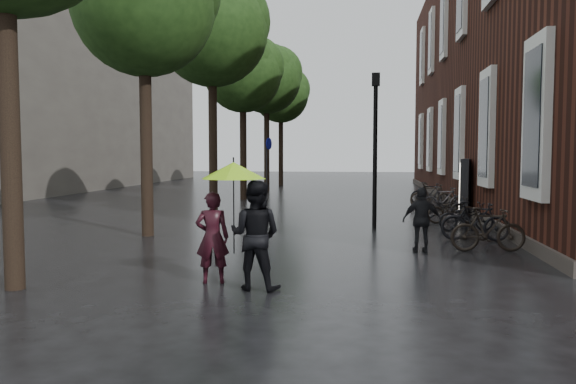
% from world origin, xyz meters
% --- Properties ---
extents(ground, '(120.00, 120.00, 0.00)m').
position_xyz_m(ground, '(0.00, 0.00, 0.00)').
color(ground, black).
extents(brick_building, '(10.20, 33.20, 12.00)m').
position_xyz_m(brick_building, '(10.47, 19.46, 5.99)').
color(brick_building, '#38160F').
rests_on(brick_building, ground).
extents(bg_building, '(16.00, 30.00, 14.00)m').
position_xyz_m(bg_building, '(-22.00, 28.00, 7.00)').
color(bg_building, '#47423D').
rests_on(bg_building, ground).
extents(street_trees, '(4.33, 34.03, 8.91)m').
position_xyz_m(street_trees, '(-3.99, 15.91, 6.34)').
color(street_trees, black).
rests_on(street_trees, ground).
extents(person_burgundy, '(0.65, 0.51, 1.58)m').
position_xyz_m(person_burgundy, '(-0.88, 1.87, 0.79)').
color(person_burgundy, black).
rests_on(person_burgundy, ground).
extents(person_black, '(0.97, 0.80, 1.80)m').
position_xyz_m(person_black, '(-0.07, 1.51, 0.90)').
color(person_black, black).
rests_on(person_black, ground).
extents(lime_umbrella, '(1.10, 1.10, 1.62)m').
position_xyz_m(lime_umbrella, '(-0.46, 1.70, 1.95)').
color(lime_umbrella, black).
rests_on(lime_umbrella, ground).
extents(pedestrian_walking, '(0.89, 0.43, 1.47)m').
position_xyz_m(pedestrian_walking, '(3.00, 5.41, 0.73)').
color(pedestrian_walking, black).
rests_on(pedestrian_walking, ground).
extents(parked_bicycles, '(1.97, 12.39, 1.02)m').
position_xyz_m(parked_bicycles, '(4.51, 11.48, 0.47)').
color(parked_bicycles, black).
rests_on(parked_bicycles, ground).
extents(ad_lightbox, '(0.31, 1.35, 2.03)m').
position_xyz_m(ad_lightbox, '(5.30, 13.26, 1.02)').
color(ad_lightbox, black).
rests_on(ad_lightbox, ground).
extents(lamp_post, '(0.24, 0.24, 4.58)m').
position_xyz_m(lamp_post, '(2.02, 9.39, 2.78)').
color(lamp_post, black).
rests_on(lamp_post, ground).
extents(cycle_sign, '(0.15, 0.53, 2.93)m').
position_xyz_m(cycle_sign, '(-2.64, 17.68, 1.94)').
color(cycle_sign, '#262628').
rests_on(cycle_sign, ground).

